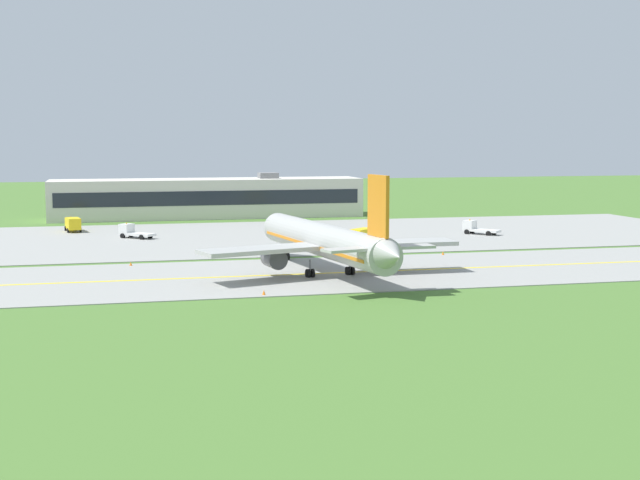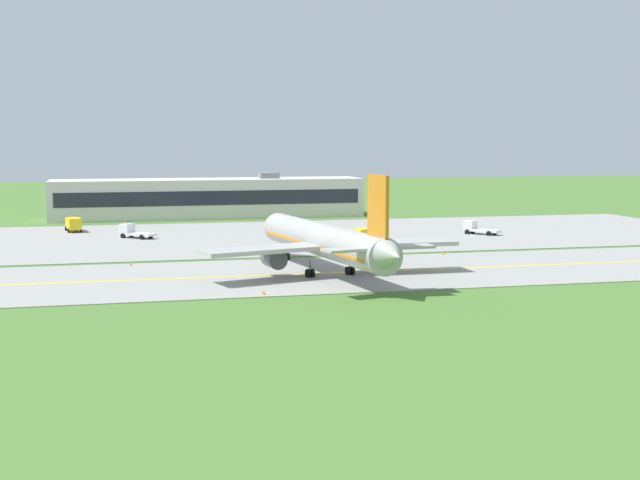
{
  "view_description": "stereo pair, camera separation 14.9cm",
  "coord_description": "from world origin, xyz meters",
  "views": [
    {
      "loc": [
        -26.58,
        -102.2,
        16.42
      ],
      "look_at": [
        -1.31,
        1.77,
        4.0
      ],
      "focal_mm": 48.88,
      "sensor_mm": 36.0,
      "label": 1
    },
    {
      "loc": [
        -26.43,
        -102.24,
        16.42
      ],
      "look_at": [
        -1.31,
        1.77,
        4.0
      ],
      "focal_mm": 48.88,
      "sensor_mm": 36.0,
      "label": 2
    }
  ],
  "objects": [
    {
      "name": "apron_pad",
      "position": [
        10.0,
        42.0,
        0.05
      ],
      "size": [
        140.0,
        52.0,
        0.1
      ],
      "primitive_type": "cube",
      "color": "gray",
      "rests_on": "ground"
    },
    {
      "name": "traffic_cone_near_edge",
      "position": [
        19.29,
        12.59,
        0.3
      ],
      "size": [
        0.44,
        0.44,
        0.6
      ],
      "primitive_type": "cone",
      "color": "orange",
      "rests_on": "ground"
    },
    {
      "name": "service_truck_fuel",
      "position": [
        10.92,
        26.31,
        1.53
      ],
      "size": [
        5.87,
        5.48,
        2.6
      ],
      "color": "yellow",
      "rests_on": "ground"
    },
    {
      "name": "terminal_building",
      "position": [
        -6.31,
        81.1,
        4.07
      ],
      "size": [
        64.58,
        12.3,
        9.32
      ],
      "color": "beige",
      "rests_on": "ground"
    },
    {
      "name": "ground_plane",
      "position": [
        0.0,
        0.0,
        0.0
      ],
      "size": [
        500.0,
        500.0,
        0.0
      ],
      "primitive_type": "plane",
      "color": "#47702D"
    },
    {
      "name": "service_truck_pushback",
      "position": [
        -22.97,
        44.67,
        1.18
      ],
      "size": [
        6.06,
        5.89,
        2.59
      ],
      "color": "silver",
      "rests_on": "ground"
    },
    {
      "name": "service_truck_baggage",
      "position": [
        34.97,
        36.74,
        1.18
      ],
      "size": [
        5.63,
        6.26,
        2.59
      ],
      "color": "silver",
      "rests_on": "ground"
    },
    {
      "name": "taxiway_strip",
      "position": [
        0.0,
        0.0,
        0.05
      ],
      "size": [
        240.0,
        28.0,
        0.1
      ],
      "primitive_type": "cube",
      "color": "gray",
      "rests_on": "ground"
    },
    {
      "name": "traffic_cone_far_edge",
      "position": [
        -10.97,
        -12.89,
        0.3
      ],
      "size": [
        0.44,
        0.44,
        0.6
      ],
      "primitive_type": "cone",
      "color": "orange",
      "rests_on": "ground"
    },
    {
      "name": "service_truck_catering",
      "position": [
        -32.96,
        57.39,
        1.53
      ],
      "size": [
        3.13,
        6.26,
        2.6
      ],
      "color": "yellow",
      "rests_on": "ground"
    },
    {
      "name": "traffic_cone_mid_edge",
      "position": [
        -24.07,
        12.24,
        0.3
      ],
      "size": [
        0.44,
        0.44,
        0.6
      ],
      "primitive_type": "cone",
      "color": "orange",
      "rests_on": "ground"
    },
    {
      "name": "taxiway_centreline",
      "position": [
        0.0,
        0.0,
        0.11
      ],
      "size": [
        220.0,
        0.6,
        0.01
      ],
      "primitive_type": "cube",
      "color": "yellow",
      "rests_on": "taxiway_strip"
    },
    {
      "name": "airplane_lead",
      "position": [
        -1.24,
        -0.71,
        4.13
      ],
      "size": [
        32.21,
        39.6,
        12.7
      ],
      "color": "#ADADA8",
      "rests_on": "ground"
    }
  ]
}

